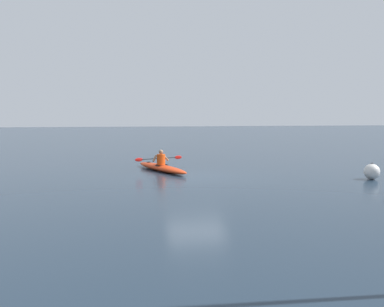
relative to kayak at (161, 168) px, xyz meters
name	(u,v)px	position (x,y,z in m)	size (l,w,h in m)	color
ground_plane	(197,177)	(-1.23, 2.22, -0.15)	(160.00, 160.00, 0.00)	#1E2D3D
kayak	(161,168)	(0.00, 0.00, 0.00)	(2.23, 4.50, 0.30)	red
kayaker	(161,159)	(0.02, -0.04, 0.43)	(2.35, 0.90, 0.70)	#E04C14
mooring_buoy_channel_marker	(372,172)	(-8.12, 4.29, 0.17)	(0.64, 0.64, 0.68)	silver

